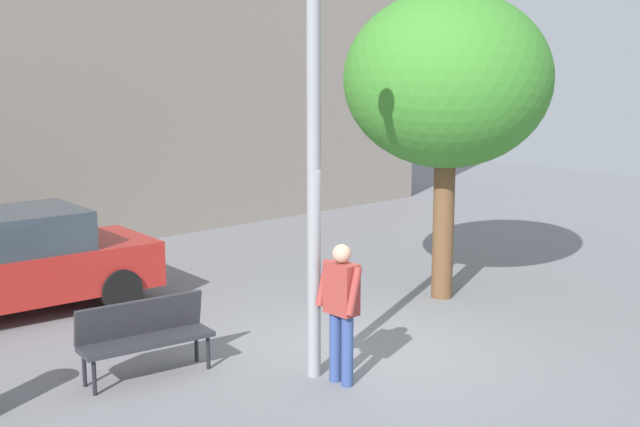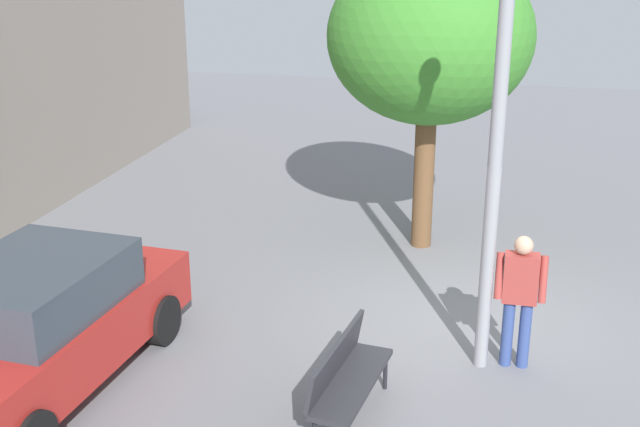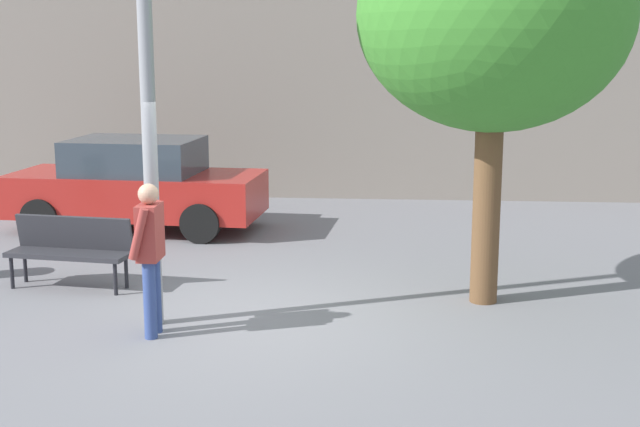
# 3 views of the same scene
# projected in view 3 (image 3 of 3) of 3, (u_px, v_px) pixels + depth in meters

# --- Properties ---
(ground_plane) EXTENTS (36.00, 36.00, 0.00)m
(ground_plane) POSITION_uv_depth(u_px,v_px,m) (266.00, 319.00, 9.86)
(ground_plane) COLOR slate
(building_facade) EXTENTS (19.45, 2.00, 7.55)m
(building_facade) POSITION_uv_depth(u_px,v_px,m) (324.00, 11.00, 17.75)
(building_facade) COLOR gray
(building_facade) RESTS_ON ground_plane
(lamppost) EXTENTS (0.28, 0.28, 5.09)m
(lamppost) POSITION_uv_depth(u_px,v_px,m) (147.00, 74.00, 9.15)
(lamppost) COLOR gray
(lamppost) RESTS_ON ground_plane
(person_by_lamppost) EXTENTS (0.28, 0.59, 1.67)m
(person_by_lamppost) POSITION_uv_depth(u_px,v_px,m) (150.00, 249.00, 9.12)
(person_by_lamppost) COLOR #334784
(person_by_lamppost) RESTS_ON ground_plane
(park_bench) EXTENTS (1.65, 0.68, 0.92)m
(park_bench) POSITION_uv_depth(u_px,v_px,m) (71.00, 246.00, 11.05)
(park_bench) COLOR #2D2D33
(park_bench) RESTS_ON ground_plane
(plaza_tree) EXTENTS (3.18, 3.18, 4.79)m
(plaza_tree) POSITION_uv_depth(u_px,v_px,m) (494.00, 17.00, 9.85)
(plaza_tree) COLOR brown
(plaza_tree) RESTS_ON ground_plane
(parked_car_red) EXTENTS (4.32, 2.06, 1.55)m
(parked_car_red) POSITION_uv_depth(u_px,v_px,m) (136.00, 184.00, 14.44)
(parked_car_red) COLOR #AD231E
(parked_car_red) RESTS_ON ground_plane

